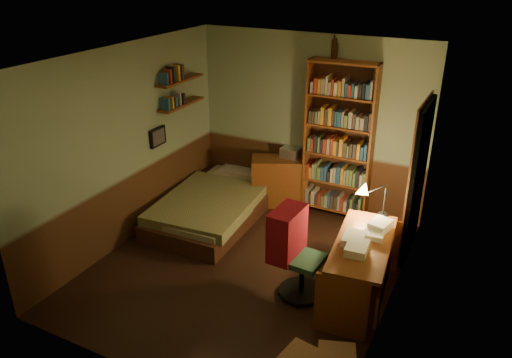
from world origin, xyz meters
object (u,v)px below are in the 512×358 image
at_px(bookshelf, 339,142).
at_px(desk, 360,271).
at_px(bed, 216,196).
at_px(mini_stereo, 291,153).
at_px(desk_lamp, 385,195).
at_px(office_chair, 302,261).
at_px(dresser, 279,181).

height_order(bookshelf, desk, bookshelf).
distance_m(bed, mini_stereo, 1.32).
height_order(desk_lamp, office_chair, desk_lamp).
height_order(bed, dresser, dresser).
relative_size(bed, bookshelf, 0.97).
xyz_separation_m(bed, desk, (2.44, -0.93, 0.04)).
relative_size(desk, desk_lamp, 2.60).
distance_m(bed, desk_lamp, 2.58).
xyz_separation_m(bed, mini_stereo, (0.77, 0.95, 0.49)).
bearing_deg(bed, bookshelf, 28.77).
height_order(bed, desk, desk).
xyz_separation_m(dresser, mini_stereo, (0.12, 0.12, 0.45)).
height_order(mini_stereo, desk_lamp, desk_lamp).
bearing_deg(bed, mini_stereo, 48.90).
relative_size(dresser, bookshelf, 0.37).
bearing_deg(desk_lamp, mini_stereo, 168.60).
distance_m(desk_lamp, office_chair, 1.26).
relative_size(mini_stereo, bookshelf, 0.12).
bearing_deg(bed, desk, -22.97).
height_order(dresser, desk_lamp, desk_lamp).
xyz_separation_m(mini_stereo, bookshelf, (0.75, -0.04, 0.32)).
height_order(dresser, desk, dresser).
bearing_deg(bookshelf, office_chair, -84.20).
bearing_deg(desk_lamp, bed, -162.12).
bearing_deg(dresser, bookshelf, -19.41).
height_order(desk, desk_lamp, desk_lamp).
bearing_deg(mini_stereo, desk_lamp, -30.16).
bearing_deg(mini_stereo, office_chair, -58.59).
bearing_deg(desk_lamp, desk, -69.73).
xyz_separation_m(mini_stereo, desk_lamp, (1.71, -1.19, 0.19)).
xyz_separation_m(desk, desk_lamp, (0.04, 0.70, 0.64)).
bearing_deg(bed, dresser, 49.75).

